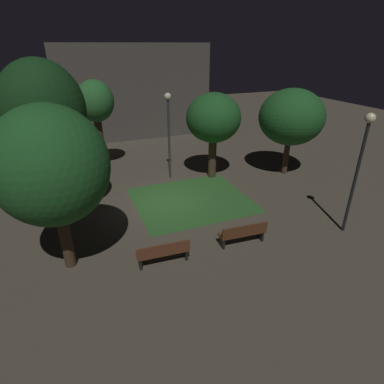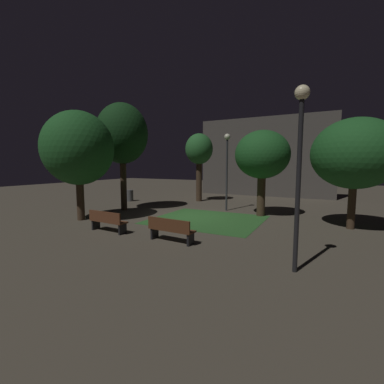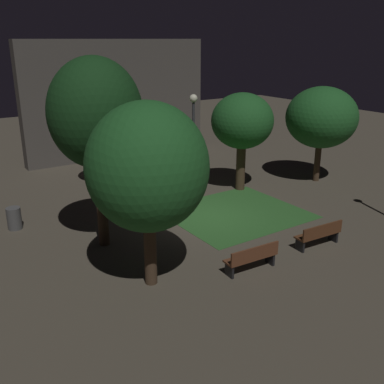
% 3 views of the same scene
% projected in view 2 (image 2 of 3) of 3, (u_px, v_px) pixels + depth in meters
% --- Properties ---
extents(ground_plane, '(60.00, 60.00, 0.00)m').
position_uv_depth(ground_plane, '(190.00, 217.00, 13.92)').
color(ground_plane, '#4C4438').
extents(grass_lawn, '(5.36, 4.81, 0.01)m').
position_uv_depth(grass_lawn, '(207.00, 220.00, 13.18)').
color(grass_lawn, '#2D6028').
rests_on(grass_lawn, ground).
extents(bench_corner, '(1.83, 0.59, 0.88)m').
position_uv_depth(bench_corner, '(107.00, 221.00, 10.73)').
color(bench_corner, brown).
rests_on(bench_corner, ground).
extents(bench_path_side, '(1.83, 0.60, 0.88)m').
position_uv_depth(bench_path_side, '(171.00, 229.00, 9.31)').
color(bench_path_side, '#512D19').
rests_on(bench_path_side, ground).
extents(tree_near_wall, '(3.42, 3.42, 5.40)m').
position_uv_depth(tree_near_wall, '(78.00, 149.00, 12.77)').
color(tree_near_wall, '#423021').
rests_on(tree_near_wall, ground).
extents(tree_back_left, '(3.07, 3.07, 6.44)m').
position_uv_depth(tree_back_left, '(122.00, 134.00, 15.57)').
color(tree_back_left, '#38281C').
rests_on(tree_back_left, ground).
extents(tree_lawn_side, '(2.07, 2.07, 5.12)m').
position_uv_depth(tree_lawn_side, '(199.00, 151.00, 19.55)').
color(tree_lawn_side, '#423021').
rests_on(tree_lawn_side, ground).
extents(tree_right_canopy, '(3.50, 3.50, 4.75)m').
position_uv_depth(tree_right_canopy, '(355.00, 154.00, 10.99)').
color(tree_right_canopy, '#423021').
rests_on(tree_right_canopy, ground).
extents(tree_back_right, '(2.89, 2.89, 4.61)m').
position_uv_depth(tree_back_right, '(262.00, 155.00, 13.86)').
color(tree_back_right, '#423021').
rests_on(tree_back_right, ground).
extents(lamp_post_path_center, '(0.36, 0.36, 4.71)m').
position_uv_depth(lamp_post_path_center, '(300.00, 148.00, 6.45)').
color(lamp_post_path_center, black).
rests_on(lamp_post_path_center, ground).
extents(lamp_post_plaza_west, '(0.36, 0.36, 4.61)m').
position_uv_depth(lamp_post_plaza_west, '(227.00, 159.00, 15.53)').
color(lamp_post_plaza_west, '#333338').
rests_on(lamp_post_plaza_west, ground).
extents(trash_bin, '(0.53, 0.53, 0.86)m').
position_uv_depth(trash_bin, '(130.00, 196.00, 19.86)').
color(trash_bin, '#4C4C4C').
rests_on(trash_bin, ground).
extents(building_wall_backdrop, '(11.56, 0.80, 6.90)m').
position_uv_depth(building_wall_backdrop, '(264.00, 157.00, 22.93)').
color(building_wall_backdrop, '#4C4742').
rests_on(building_wall_backdrop, ground).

